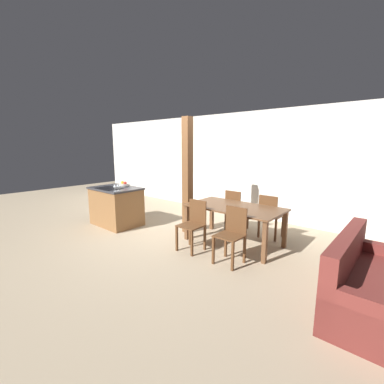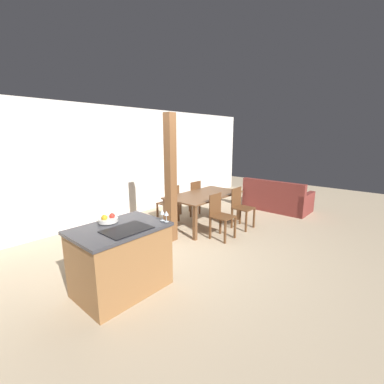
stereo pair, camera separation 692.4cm
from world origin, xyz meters
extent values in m
plane|color=tan|center=(0.00, 0.00, 0.00)|extent=(16.00, 16.00, 0.00)
cube|color=silver|center=(0.00, 2.49, 1.35)|extent=(11.20, 0.08, 2.70)
cube|color=olive|center=(-1.35, -0.26, 0.42)|extent=(1.12, 0.78, 0.85)
cube|color=#38383D|center=(-1.35, -0.26, 0.87)|extent=(1.16, 0.82, 0.04)
cube|color=black|center=(-1.35, -0.43, 0.89)|extent=(0.56, 0.40, 0.01)
cylinder|color=silver|center=(-1.35, -0.01, 0.92)|extent=(0.26, 0.26, 0.05)
sphere|color=red|center=(-1.30, -0.03, 0.97)|extent=(0.08, 0.08, 0.08)
sphere|color=gold|center=(-1.41, -0.02, 0.97)|extent=(0.08, 0.08, 0.08)
cylinder|color=silver|center=(-0.84, -0.60, 0.90)|extent=(0.06, 0.06, 0.00)
cylinder|color=silver|center=(-0.84, -0.60, 0.95)|extent=(0.01, 0.01, 0.09)
cone|color=silver|center=(-0.84, -0.60, 1.02)|extent=(0.06, 0.06, 0.06)
cylinder|color=silver|center=(-0.84, -0.52, 0.90)|extent=(0.06, 0.06, 0.00)
cylinder|color=silver|center=(-0.84, -0.52, 0.95)|extent=(0.01, 0.01, 0.09)
cone|color=silver|center=(-0.84, -0.52, 1.02)|extent=(0.06, 0.06, 0.06)
cube|color=brown|center=(1.38, 0.51, 0.71)|extent=(1.77, 0.97, 0.03)
cube|color=brown|center=(0.56, 0.09, 0.35)|extent=(0.07, 0.07, 0.70)
cube|color=brown|center=(2.20, 0.09, 0.35)|extent=(0.07, 0.07, 0.70)
cube|color=brown|center=(0.56, 0.93, 0.35)|extent=(0.07, 0.07, 0.70)
cube|color=brown|center=(2.20, 0.93, 0.35)|extent=(0.07, 0.07, 0.70)
cube|color=brown|center=(0.98, -0.28, 0.46)|extent=(0.40, 0.40, 0.02)
cube|color=brown|center=(0.98, -0.09, 0.68)|extent=(0.38, 0.02, 0.42)
cube|color=brown|center=(0.81, -0.45, 0.22)|extent=(0.04, 0.04, 0.45)
cube|color=brown|center=(1.16, -0.45, 0.22)|extent=(0.04, 0.04, 0.45)
cube|color=brown|center=(0.81, -0.10, 0.22)|extent=(0.04, 0.04, 0.45)
cube|color=brown|center=(1.16, -0.10, 0.22)|extent=(0.04, 0.04, 0.45)
cube|color=brown|center=(1.78, -0.28, 0.46)|extent=(0.40, 0.40, 0.02)
cube|color=brown|center=(1.78, -0.09, 0.68)|extent=(0.38, 0.02, 0.42)
cube|color=brown|center=(1.60, -0.45, 0.22)|extent=(0.04, 0.04, 0.45)
cube|color=brown|center=(1.96, -0.45, 0.22)|extent=(0.04, 0.04, 0.45)
cube|color=brown|center=(1.60, -0.10, 0.22)|extent=(0.04, 0.04, 0.45)
cube|color=brown|center=(1.96, -0.10, 0.22)|extent=(0.04, 0.04, 0.45)
cube|color=brown|center=(0.98, 1.29, 0.46)|extent=(0.40, 0.40, 0.02)
cube|color=brown|center=(0.98, 1.10, 0.68)|extent=(0.38, 0.02, 0.42)
cube|color=brown|center=(1.16, 1.47, 0.22)|extent=(0.04, 0.04, 0.45)
cube|color=brown|center=(0.81, 1.47, 0.22)|extent=(0.04, 0.04, 0.45)
cube|color=brown|center=(1.16, 1.11, 0.22)|extent=(0.04, 0.04, 0.45)
cube|color=brown|center=(0.81, 1.11, 0.22)|extent=(0.04, 0.04, 0.45)
cube|color=brown|center=(1.78, 1.29, 0.46)|extent=(0.40, 0.40, 0.02)
cube|color=brown|center=(1.78, 1.10, 0.68)|extent=(0.38, 0.02, 0.42)
cube|color=brown|center=(1.96, 1.47, 0.22)|extent=(0.04, 0.04, 0.45)
cube|color=brown|center=(1.60, 1.47, 0.22)|extent=(0.04, 0.04, 0.45)
cube|color=brown|center=(1.96, 1.11, 0.22)|extent=(0.04, 0.04, 0.45)
cube|color=brown|center=(1.60, 1.11, 0.22)|extent=(0.04, 0.04, 0.45)
cube|color=maroon|center=(3.72, -0.24, 0.21)|extent=(0.90, 1.70, 0.42)
cube|color=maroon|center=(3.36, -0.24, 0.63)|extent=(0.17, 1.70, 0.43)
cube|color=maroon|center=(3.72, -1.02, 0.28)|extent=(0.89, 0.14, 0.56)
cube|color=maroon|center=(3.73, 0.54, 0.28)|extent=(0.89, 0.14, 0.56)
cube|color=brown|center=(0.27, 0.44, 1.21)|extent=(0.17, 0.17, 2.43)
camera|label=1|loc=(3.83, -3.56, 1.85)|focal=24.00mm
camera|label=2|loc=(-3.07, -2.99, 2.03)|focal=24.00mm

